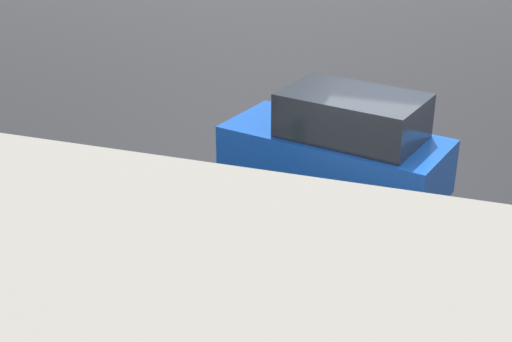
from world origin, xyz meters
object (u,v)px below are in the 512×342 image
at_px(sign_post, 76,207).
at_px(pedestrian, 81,206).
at_px(fire_hydrant, 153,227).
at_px(moving_hatchback, 339,148).

bearing_deg(sign_post, pedestrian, -57.57).
bearing_deg(fire_hydrant, moving_hatchback, -131.82).
xyz_separation_m(fire_hydrant, pedestrian, (1.15, 0.19, 0.28)).
height_order(moving_hatchback, fire_hydrant, moving_hatchback).
xyz_separation_m(pedestrian, sign_post, (-0.97, 1.52, 0.90)).
relative_size(pedestrian, sign_post, 0.51).
relative_size(moving_hatchback, sign_post, 1.74).
bearing_deg(moving_hatchback, pedestrian, 38.80).
distance_m(pedestrian, sign_post, 2.02).
height_order(moving_hatchback, pedestrian, moving_hatchback).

